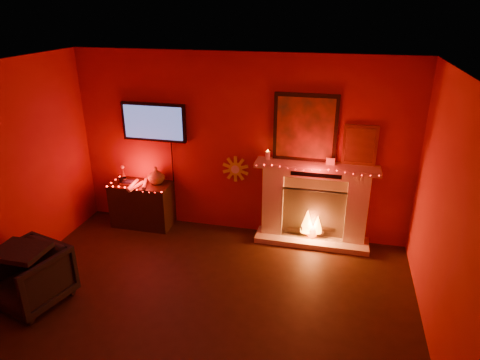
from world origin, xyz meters
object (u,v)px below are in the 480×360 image
object	(u,v)px
console_table	(143,202)
armchair	(30,277)
fireplace	(314,196)
sunburst_clock	(235,169)
tv	(154,122)

from	to	relation	value
console_table	armchair	size ratio (longest dim) A/B	1.27
fireplace	sunburst_clock	distance (m)	1.23
sunburst_clock	console_table	world-z (taller)	sunburst_clock
fireplace	armchair	size ratio (longest dim) A/B	2.84
console_table	armchair	xyz separation A→B (m)	(-0.44, -2.09, -0.04)
sunburst_clock	armchair	distance (m)	3.06
tv	console_table	bearing A→B (deg)	-137.38
fireplace	armchair	xyz separation A→B (m)	(-3.09, -2.22, -0.37)
fireplace	console_table	bearing A→B (deg)	-177.26
sunburst_clock	console_table	bearing A→B (deg)	-171.50
tv	sunburst_clock	bearing A→B (deg)	1.24
sunburst_clock	console_table	xyz separation A→B (m)	(-1.46, -0.22, -0.61)
fireplace	sunburst_clock	world-z (taller)	fireplace
tv	sunburst_clock	xyz separation A→B (m)	(1.25, 0.03, -0.65)
console_table	tv	bearing A→B (deg)	42.62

